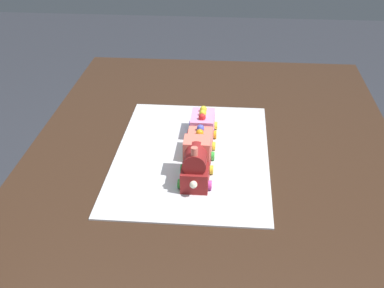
% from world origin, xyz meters
% --- Properties ---
extents(dining_table, '(1.40, 1.00, 0.74)m').
position_xyz_m(dining_table, '(0.00, 0.00, 0.63)').
color(dining_table, '#382316').
rests_on(dining_table, ground).
extents(cake_board, '(0.60, 0.40, 0.00)m').
position_xyz_m(cake_board, '(-0.03, 0.06, 0.74)').
color(cake_board, silver).
rests_on(cake_board, dining_table).
extents(cake_locomotive, '(0.14, 0.08, 0.12)m').
position_xyz_m(cake_locomotive, '(-0.15, 0.04, 0.79)').
color(cake_locomotive, maroon).
rests_on(cake_locomotive, cake_board).
extents(cake_car_gondola_coral, '(0.10, 0.08, 0.07)m').
position_xyz_m(cake_car_gondola_coral, '(-0.03, 0.04, 0.77)').
color(cake_car_gondola_coral, '#F27260').
rests_on(cake_car_gondola_coral, cake_board).
extents(cake_car_hopper_bubblegum, '(0.10, 0.08, 0.07)m').
position_xyz_m(cake_car_hopper_bubblegum, '(0.09, 0.04, 0.77)').
color(cake_car_hopper_bubblegum, pink).
rests_on(cake_car_hopper_bubblegum, cake_board).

